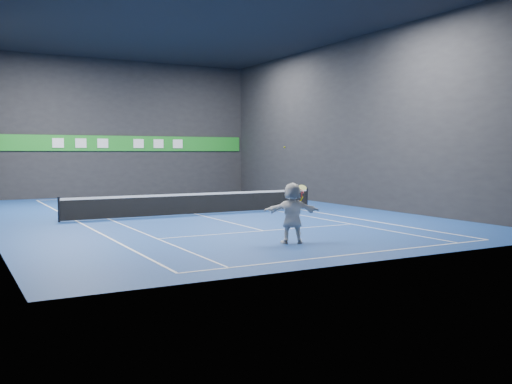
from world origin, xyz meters
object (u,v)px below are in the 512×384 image
tennis_ball (285,147)px  tennis_net (197,203)px  tennis_racket (300,192)px  player (292,213)px

tennis_ball → tennis_net: (0.87, 9.29, -2.53)m
tennis_ball → tennis_racket: (0.61, -0.00, -1.42)m
tennis_net → player: bearing=-93.7°
tennis_net → tennis_racket: 9.36m
tennis_net → tennis_racket: tennis_racket is taller
tennis_net → tennis_racket: (-0.27, -9.29, 1.11)m
player → tennis_racket: (0.34, 0.05, 0.67)m
player → tennis_racket: 0.76m
tennis_ball → player: bearing=-10.3°
player → tennis_ball: tennis_ball is taller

